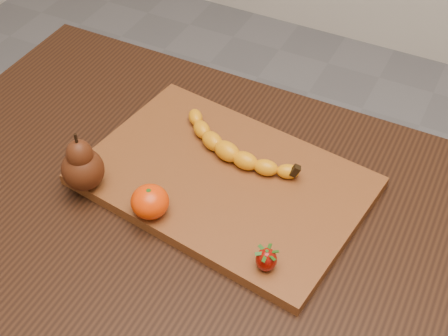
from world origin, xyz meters
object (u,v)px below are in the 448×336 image
at_px(table, 185,242).
at_px(pear, 81,161).
at_px(cutting_board, 224,181).
at_px(mandarin, 150,202).

relative_size(table, pear, 9.44).
xyz_separation_m(table, cutting_board, (0.04, 0.07, 0.11)).
bearing_deg(mandarin, table, 64.87).
height_order(cutting_board, pear, pear).
height_order(table, mandarin, mandarin).
xyz_separation_m(pear, mandarin, (0.13, -0.00, -0.03)).
height_order(pear, mandarin, pear).
bearing_deg(cutting_board, table, -113.49).
relative_size(cutting_board, pear, 4.25).
height_order(cutting_board, mandarin, mandarin).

